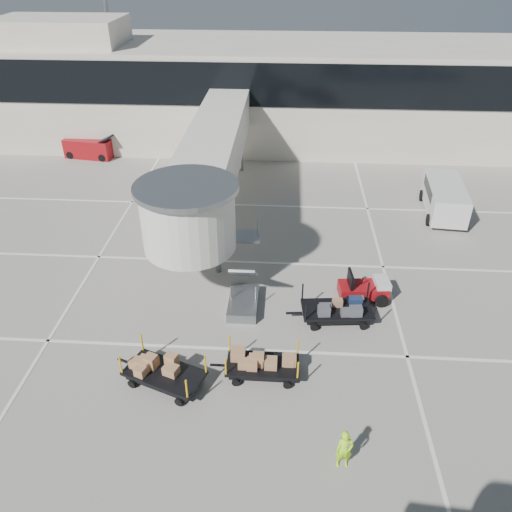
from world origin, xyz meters
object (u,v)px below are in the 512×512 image
(suitcase_cart, at_px, (337,311))
(box_cart_far, at_px, (163,371))
(belt_loader, at_px, (90,148))
(baggage_tug, at_px, (364,289))
(box_cart_near, at_px, (263,365))
(ground_worker, at_px, (344,450))
(minivan, at_px, (444,196))

(suitcase_cart, bearing_deg, box_cart_far, -154.32)
(suitcase_cart, distance_m, belt_loader, 27.18)
(baggage_tug, bearing_deg, box_cart_near, -136.48)
(suitcase_cart, bearing_deg, belt_loader, 128.24)
(baggage_tug, distance_m, box_cart_far, 10.71)
(ground_worker, height_order, minivan, minivan)
(baggage_tug, relative_size, belt_loader, 0.59)
(suitcase_cart, xyz_separation_m, box_cart_far, (-7.30, -4.40, 0.05))
(box_cart_far, xyz_separation_m, minivan, (14.98, 15.87, 0.62))
(minivan, bearing_deg, box_cart_far, -128.03)
(baggage_tug, bearing_deg, suitcase_cart, -136.04)
(box_cart_far, height_order, minivan, minivan)
(ground_worker, bearing_deg, baggage_tug, 71.95)
(baggage_tug, xyz_separation_m, ground_worker, (-1.82, -9.52, 0.24))
(suitcase_cart, height_order, box_cart_far, suitcase_cart)
(suitcase_cart, relative_size, ground_worker, 2.51)
(ground_worker, xyz_separation_m, minivan, (8.02, 19.25, 0.40))
(box_cart_far, distance_m, minivan, 21.83)
(box_cart_far, bearing_deg, ground_worker, -4.89)
(suitcase_cart, xyz_separation_m, belt_loader, (-18.75, 19.67, 0.22))
(baggage_tug, height_order, box_cart_far, baggage_tug)
(box_cart_near, distance_m, ground_worker, 4.96)
(ground_worker, distance_m, minivan, 20.86)
(ground_worker, relative_size, belt_loader, 0.38)
(box_cart_near, height_order, box_cart_far, box_cart_far)
(box_cart_far, bearing_deg, suitcase_cart, 52.10)
(baggage_tug, distance_m, belt_loader, 27.03)
(box_cart_far, relative_size, ground_worker, 2.42)
(suitcase_cart, distance_m, box_cart_near, 5.02)
(baggage_tug, bearing_deg, belt_loader, 132.71)
(box_cart_near, distance_m, belt_loader, 28.10)
(baggage_tug, height_order, suitcase_cart, baggage_tug)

